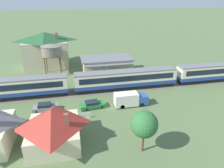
{
  "coord_description": "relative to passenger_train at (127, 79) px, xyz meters",
  "views": [
    {
      "loc": [
        -14.7,
        -37.57,
        18.31
      ],
      "look_at": [
        -6.91,
        -0.19,
        1.57
      ],
      "focal_mm": 32.0,
      "sensor_mm": 36.0,
      "label": 1
    }
  ],
  "objects": [
    {
      "name": "water_tower",
      "position": [
        -16.03,
        12.28,
        3.99
      ],
      "size": [
        5.04,
        5.04,
        7.83
      ],
      "color": "brown",
      "rests_on": "ground_plane"
    },
    {
      "name": "station_house_dark_green_roof",
      "position": [
        -18.07,
        19.55,
        2.65
      ],
      "size": [
        12.64,
        9.18,
        9.57
      ],
      "color": "#BCB293",
      "rests_on": "ground_plane"
    },
    {
      "name": "parked_car_grey",
      "position": [
        -16.5,
        -5.97,
        -1.64
      ],
      "size": [
        4.32,
        1.87,
        1.35
      ],
      "rotation": [
        0.0,
        0.0,
        -0.03
      ],
      "color": "gray",
      "rests_on": "ground_plane"
    },
    {
      "name": "railway_track",
      "position": [
        2.4,
        0.0,
        -2.27
      ],
      "size": [
        110.14,
        3.6,
        0.04
      ],
      "color": "#665B51",
      "rests_on": "ground_plane"
    },
    {
      "name": "parked_car_green",
      "position": [
        -8.37,
        -6.68,
        -1.66
      ],
      "size": [
        4.63,
        2.33,
        1.29
      ],
      "rotation": [
        0.0,
        0.0,
        0.11
      ],
      "color": "#287A38",
      "rests_on": "ground_plane"
    },
    {
      "name": "cottage_red_roof",
      "position": [
        -14.38,
        -15.24,
        0.5
      ],
      "size": [
        7.05,
        7.6,
        5.34
      ],
      "color": "beige",
      "rests_on": "ground_plane"
    },
    {
      "name": "delivery_truck_blue",
      "position": [
        -1.58,
        -7.26,
        -1.01
      ],
      "size": [
        6.07,
        2.1,
        2.49
      ],
      "color": "#2D519E",
      "rests_on": "ground_plane"
    },
    {
      "name": "passenger_train",
      "position": [
        0.0,
        0.0,
        0.0
      ],
      "size": [
        68.48,
        2.87,
        4.11
      ],
      "color": "#234293",
      "rests_on": "ground_plane"
    },
    {
      "name": "station_building",
      "position": [
        -2.69,
        10.03,
        -0.14
      ],
      "size": [
        12.89,
        8.38,
        4.22
      ],
      "color": "beige",
      "rests_on": "ground_plane"
    },
    {
      "name": "ground_plane",
      "position": [
        3.41,
        -0.36,
        -2.28
      ],
      "size": [
        600.0,
        600.0,
        0.0
      ],
      "primitive_type": "plane",
      "color": "#566B42"
    },
    {
      "name": "picket_fence_front",
      "position": [
        -19.67,
        -9.93,
        -1.75
      ],
      "size": [
        21.11,
        0.06,
        1.05
      ],
      "primitive_type": "cube",
      "color": "white",
      "rests_on": "ground_plane"
    },
    {
      "name": "yard_tree_0",
      "position": [
        -3.32,
        -18.91,
        1.79
      ],
      "size": [
        3.41,
        3.41,
        5.79
      ],
      "color": "#4C3823",
      "rests_on": "ground_plane"
    }
  ]
}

